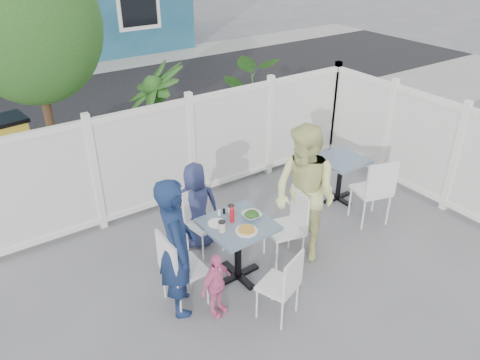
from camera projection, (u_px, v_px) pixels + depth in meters
ground at (287, 285)px, 5.50m from camera, size 80.00×80.00×0.00m
near_sidewalk at (150, 164)px, 8.24m from camera, size 24.00×2.60×0.01m
street at (83, 105)px, 10.92m from camera, size 24.00×5.00×0.01m
far_sidewalk at (47, 74)px, 13.16m from camera, size 24.00×1.60×0.01m
fence_back at (192, 151)px, 6.90m from camera, size 5.86×0.08×1.60m
fence_right at (419, 147)px, 7.04m from camera, size 0.08×3.66×1.60m
tree at (30, 27)px, 5.84m from camera, size 1.80×1.62×3.59m
utility_cabinet at (9, 160)px, 7.04m from camera, size 0.70×0.54×1.20m
potted_shrub_a at (160, 126)px, 7.24m from camera, size 1.25×1.25×1.94m
potted_shrub_b at (255, 114)px, 8.10m from camera, size 1.82×1.92×1.66m
main_table at (238, 236)px, 5.35m from camera, size 0.76×0.76×0.77m
spare_table at (341, 168)px, 6.96m from camera, size 0.66×0.66×0.70m
chair_left at (178, 265)px, 4.97m from camera, size 0.42×0.43×0.94m
chair_right at (290, 221)px, 5.69m from camera, size 0.50×0.52×0.95m
chair_back at (201, 216)px, 5.90m from camera, size 0.44×0.43×0.85m
chair_near at (284, 282)px, 4.83m from camera, size 0.49×0.48×0.84m
chair_spare at (375, 187)px, 6.36m from camera, size 0.56×0.55×1.00m
man at (176, 247)px, 4.82m from camera, size 0.55×0.68×1.60m
woman at (305, 195)px, 5.62m from camera, size 0.78×0.94×1.75m
boy at (196, 206)px, 5.94m from camera, size 0.67×0.56×1.17m
toddler at (216, 285)px, 4.93m from camera, size 0.49×0.33×0.78m
plate_main at (246, 231)px, 5.12m from camera, size 0.25×0.25×0.02m
plate_side at (217, 223)px, 5.25m from camera, size 0.20×0.20×0.01m
salad_bowl at (252, 215)px, 5.35m from camera, size 0.22×0.22×0.05m
coffee_cup_a at (222, 227)px, 5.09m from camera, size 0.08×0.08×0.12m
coffee_cup_b at (231, 210)px, 5.39m from camera, size 0.07×0.07×0.11m
ketchup_bottle at (232, 215)px, 5.25m from camera, size 0.05×0.05×0.17m
salt_shaker at (219, 213)px, 5.38m from camera, size 0.03×0.03×0.07m
pepper_shaker at (224, 211)px, 5.42m from camera, size 0.03×0.03×0.07m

